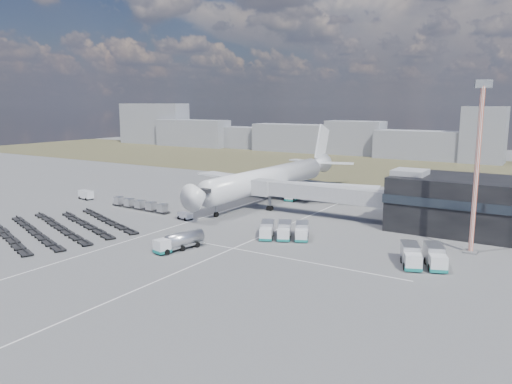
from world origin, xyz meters
The scene contains 16 objects.
ground centered at (0.00, 0.00, 0.00)m, with size 420.00×420.00×0.00m, color #565659.
grass_strip centered at (0.00, 110.00, 0.01)m, with size 420.00×90.00×0.01m, color #444029.
lane_markings centered at (9.77, 3.00, 0.01)m, with size 47.12×110.00×0.01m.
terminal centered at (47.77, 23.96, 5.25)m, with size 30.40×16.40×11.00m.
jet_bridge centered at (15.90, 20.42, 5.05)m, with size 30.30×3.80×7.05m.
airliner centered at (0.00, 32.38, 5.29)m, with size 51.59×64.53×17.62m.
skyline centered at (1.02, 148.52, 9.68)m, with size 326.44×26.41×24.29m.
fuel_tanker centered at (9.03, -13.19, 1.41)m, with size 4.18×8.99×2.82m.
pushback_tug centered at (-4.00, 3.80, 0.70)m, with size 3.08×1.73×1.41m, color silver.
utility_van centered at (-38.80, 7.68, 1.11)m, with size 4.12×1.86×2.21m, color silver.
catering_truck centered at (5.05, 33.77, 1.33)m, with size 2.73×5.83×2.61m.
service_trucks_near centered at (20.01, 2.00, 1.37)m, with size 10.13×9.15×2.52m.
service_trucks_far centered at (44.42, -0.85, 1.52)m, with size 7.99×8.61×2.79m.
uld_row centered at (-18.85, 6.04, 1.12)m, with size 17.18×2.82×1.88m.
baggage_dollies centered at (-18.85, -15.16, 0.40)m, with size 33.75×28.78×0.79m.
floodlight_mast centered at (49.23, 9.96, 13.43)m, with size 2.52×2.07×26.80m.
Camera 1 is at (60.64, -72.53, 23.26)m, focal length 35.00 mm.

